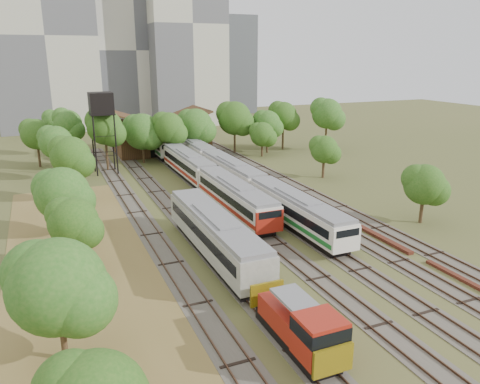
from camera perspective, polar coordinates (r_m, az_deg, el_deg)
name	(u,v)px	position (r m, az deg, el deg)	size (l,w,h in m)	color
ground	(364,292)	(36.86, 14.93, -11.70)	(240.00, 240.00, 0.00)	#475123
dry_grass_patch	(102,290)	(37.38, -16.48, -11.38)	(14.00, 60.00, 0.04)	brown
tracks	(231,200)	(56.69, -1.16, -1.03)	(24.60, 80.00, 0.19)	#4C473D
railcar_red_set	(209,179)	(59.33, -3.81, 1.59)	(2.88, 34.57, 3.56)	black
railcar_green_set	(232,173)	(62.65, -1.02, 2.37)	(2.80, 52.08, 3.46)	black
railcar_rear	(158,143)	(84.94, -9.99, 5.91)	(2.93, 16.08, 3.62)	black
shunter_locomotive	(303,329)	(28.87, 7.67, -16.18)	(2.49, 8.10, 3.26)	black
old_grey_coach	(215,235)	(40.63, -3.01, -5.21)	(3.07, 18.00, 3.80)	black
water_tower	(101,105)	(71.31, -16.57, 10.08)	(3.43, 3.43, 11.84)	black
rail_pile_near	(378,236)	(47.34, 16.48, -5.18)	(0.60, 8.99, 0.30)	#532317
rail_pile_far	(463,280)	(41.06, 25.57, -9.63)	(0.46, 7.42, 0.24)	#532317
maintenance_shed	(161,136)	(86.64, -9.65, 6.80)	(16.45, 11.55, 7.58)	#3C2615
tree_band_left	(58,177)	(51.66, -21.34, 1.67)	(8.28, 75.52, 7.93)	#382616
tree_band_far	(208,123)	(79.87, -3.87, 8.41)	(49.01, 10.27, 9.50)	#382616
tree_band_right	(323,152)	(66.08, 10.12, 4.81)	(5.72, 41.06, 6.28)	#382616
tower_left	(44,36)	(120.27, -22.83, 17.09)	(22.00, 16.00, 42.00)	#B9B6A2
tower_centre	(129,51)	(127.24, -13.35, 16.43)	(20.00, 18.00, 36.00)	#B8B4A6
tower_right	(183,25)	(122.45, -6.97, 19.56)	(18.00, 16.00, 48.00)	#B9B6A2
tower_far_right	(231,65)	(145.91, -1.09, 15.21)	(12.00, 12.00, 28.00)	#464A4F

